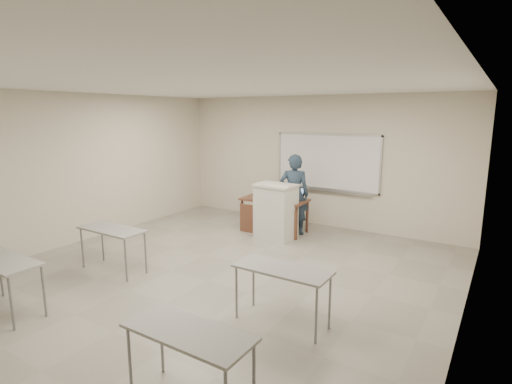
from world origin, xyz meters
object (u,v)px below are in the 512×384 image
Objects in this scene: crt_monitor at (268,189)px; keyboard at (280,185)px; podium at (276,211)px; mouse at (284,198)px; whiteboard at (327,163)px; laptop at (294,197)px; presenter at (294,194)px; instructor_desk at (272,209)px.

keyboard is (0.66, -0.64, 0.25)m from crt_monitor.
keyboard is (0.15, -0.12, 0.59)m from podium.
mouse is at bearing 101.97° from podium.
whiteboard is 1.36m from mouse.
laptop is at bearing 1.46° from crt_monitor.
crt_monitor is 0.68m from presenter.
crt_monitor is 0.83× the size of keyboard.
podium reaches higher than mouse.
laptop is (0.65, 0.03, -0.10)m from crt_monitor.
whiteboard is 1.79m from podium.
whiteboard reaches higher than keyboard.
crt_monitor is 3.93× the size of mouse.
crt_monitor is 0.66m from laptop.
presenter reaches higher than podium.
instructor_desk is at bearing -119.45° from mouse.
podium is 0.62m from laptop.
podium is at bearing 139.81° from keyboard.
whiteboard is at bearing 41.79° from crt_monitor.
podium reaches higher than crt_monitor.
podium reaches higher than instructor_desk.
laptop is at bearing 89.12° from keyboard.
podium is 0.62m from keyboard.
presenter is (0.03, -0.07, 0.06)m from laptop.
whiteboard is at bearing 77.60° from laptop.
whiteboard is at bearing 76.04° from keyboard.
crt_monitor is at bearing 133.60° from instructor_desk.
podium is 0.66× the size of presenter.
keyboard is at bearing -102.43° from whiteboard.
presenter is at bearing 86.29° from keyboard.
instructor_desk is (-0.76, -1.18, -0.94)m from whiteboard.
keyboard is (0.21, -0.57, 0.40)m from mouse.
whiteboard reaches higher than mouse.
crt_monitor is (-0.51, 0.52, 0.33)m from podium.
laptop is (0.40, 0.27, 0.27)m from instructor_desk.
whiteboard reaches higher than presenter.
laptop is at bearing -111.37° from whiteboard.
keyboard is (0.01, -0.67, 0.36)m from laptop.
presenter is at bearing -4.19° from crt_monitor.
instructor_desk is at bearing 3.74° from presenter.
instructor_desk is 0.58m from presenter.
instructor_desk is at bearing -44.89° from crt_monitor.
whiteboard is 23.77× the size of mouse.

